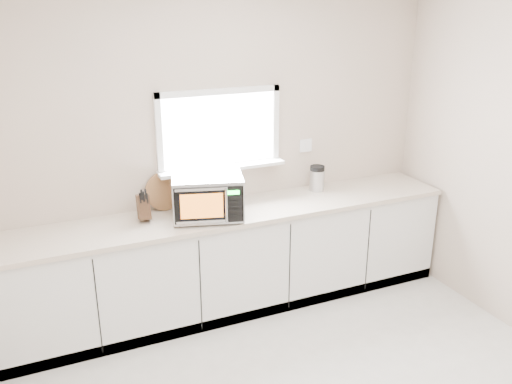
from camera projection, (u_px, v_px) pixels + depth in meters
back_wall at (219, 151)px, 4.68m from camera, size 4.00×0.17×2.70m
cabinets at (233, 261)px, 4.73m from camera, size 3.92×0.60×0.88m
countertop at (233, 212)px, 4.57m from camera, size 3.92×0.64×0.04m
microwave at (208, 196)px, 4.35m from camera, size 0.65×0.57×0.36m
knife_block at (143, 206)px, 4.31m from camera, size 0.10×0.20×0.28m
cutting_board at (165, 191)px, 4.53m from camera, size 0.33×0.08×0.33m
coffee_grinder at (317, 178)px, 5.00m from camera, size 0.14×0.14×0.24m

